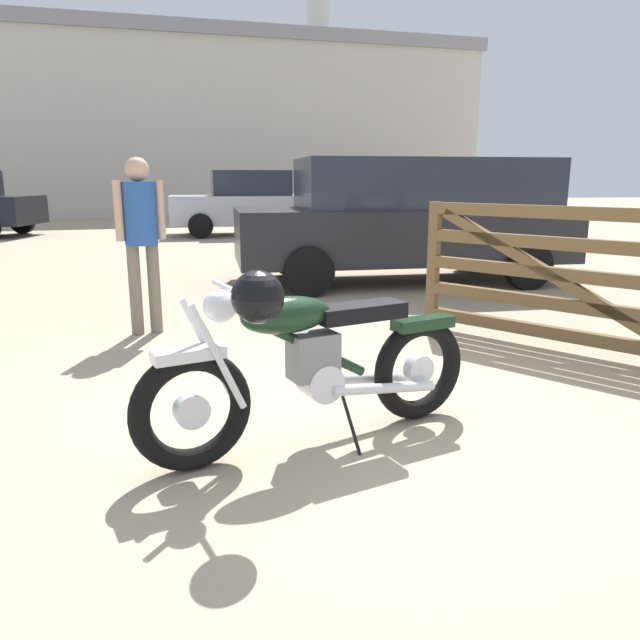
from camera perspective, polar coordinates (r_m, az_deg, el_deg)
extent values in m
plane|color=gray|center=(3.84, 3.51, -9.35)|extent=(80.00, 80.00, 0.00)
torus|color=black|center=(3.17, -12.01, -8.36)|extent=(0.64, 0.31, 0.64)
cylinder|color=silver|center=(3.17, -12.01, -8.36)|extent=(0.20, 0.13, 0.18)
torus|color=black|center=(3.80, 9.28, -4.58)|extent=(0.64, 0.31, 0.64)
cylinder|color=silver|center=(3.80, 9.28, -4.58)|extent=(0.20, 0.13, 0.18)
cube|color=silver|center=(3.07, -12.27, -3.15)|extent=(0.38, 0.24, 0.06)
cube|color=black|center=(3.74, 9.69, -0.29)|extent=(0.42, 0.25, 0.07)
cylinder|color=silver|center=(3.05, -9.58, -3.51)|extent=(0.28, 0.13, 0.58)
cylinder|color=silver|center=(3.18, -10.47, -2.82)|extent=(0.28, 0.13, 0.58)
sphere|color=silver|center=(3.07, -9.40, 1.31)|extent=(0.17, 0.17, 0.17)
cylinder|color=silver|center=(3.08, -8.05, 2.74)|extent=(0.22, 0.60, 0.03)
sphere|color=black|center=(2.81, -5.89, 2.17)|extent=(0.25, 0.25, 0.25)
cylinder|color=black|center=(3.32, -1.33, -2.38)|extent=(0.73, 0.29, 0.47)
ellipsoid|color=black|center=(3.22, -3.18, 0.47)|extent=(0.56, 0.37, 0.20)
cube|color=black|center=(3.45, 3.74, 0.79)|extent=(0.58, 0.36, 0.09)
cube|color=slate|center=(3.36, -0.65, -3.40)|extent=(0.30, 0.25, 0.26)
cylinder|color=silver|center=(3.42, -0.05, -5.72)|extent=(0.27, 0.26, 0.22)
cylinder|color=silver|center=(3.56, 6.14, -6.41)|extent=(0.68, 0.28, 0.14)
cylinder|color=silver|center=(3.71, 4.39, -5.52)|extent=(0.68, 0.28, 0.14)
cylinder|color=black|center=(3.40, 2.84, -9.46)|extent=(0.09, 0.23, 0.33)
cube|color=brown|center=(6.13, 10.64, 5.30)|extent=(0.12, 0.13, 1.20)
cube|color=brown|center=(5.69, 20.69, -1.06)|extent=(1.52, 1.95, 0.11)
cube|color=brown|center=(5.64, 20.91, 1.50)|extent=(1.52, 1.95, 0.11)
cube|color=brown|center=(5.60, 21.12, 4.11)|extent=(1.52, 1.95, 0.11)
cube|color=brown|center=(5.56, 21.35, 6.75)|extent=(1.52, 1.95, 0.11)
cube|color=brown|center=(5.54, 21.57, 9.41)|extent=(1.52, 1.95, 0.11)
cube|color=brown|center=(5.60, 21.11, 3.90)|extent=(1.40, 1.79, 1.08)
cylinder|color=#706656|center=(6.05, -15.34, 2.84)|extent=(0.12, 0.12, 0.86)
cylinder|color=#706656|center=(6.01, -17.01, 2.68)|extent=(0.12, 0.12, 0.86)
cylinder|color=#234C93|center=(5.95, -16.62, 9.59)|extent=(0.30, 0.30, 0.58)
cylinder|color=tan|center=(5.99, -14.83, 10.00)|extent=(0.08, 0.08, 0.55)
cylinder|color=tan|center=(5.91, -18.46, 9.73)|extent=(0.08, 0.08, 0.55)
sphere|color=tan|center=(5.94, -16.88, 13.44)|extent=(0.22, 0.22, 0.22)
cylinder|color=black|center=(14.42, 5.31, 8.59)|extent=(0.66, 0.27, 0.64)
cylinder|color=black|center=(16.08, 3.12, 9.10)|extent=(0.66, 0.27, 0.64)
cylinder|color=black|center=(15.71, 15.75, 8.53)|extent=(0.66, 0.27, 0.64)
cylinder|color=black|center=(17.25, 12.76, 9.07)|extent=(0.66, 0.27, 0.64)
cube|color=red|center=(15.78, 9.42, 10.21)|extent=(4.84, 2.17, 0.74)
cube|color=#232833|center=(15.89, 10.52, 12.75)|extent=(3.63, 1.90, 0.68)
cylinder|color=black|center=(17.50, -2.34, 9.41)|extent=(0.63, 0.22, 0.62)
cylinder|color=black|center=(15.82, -1.25, 9.01)|extent=(0.63, 0.22, 0.62)
cylinder|color=black|center=(17.25, -11.32, 9.11)|extent=(0.63, 0.22, 0.62)
cylinder|color=black|center=(15.53, -11.19, 8.69)|extent=(0.63, 0.22, 0.62)
cube|color=#ADB2BC|center=(16.45, -6.54, 10.35)|extent=(4.26, 1.88, 0.72)
cube|color=#232833|center=(16.43, -6.60, 12.71)|extent=(2.06, 1.63, 0.64)
cylinder|color=black|center=(7.66, -1.07, 4.58)|extent=(0.64, 0.21, 0.64)
cylinder|color=black|center=(9.39, -2.81, 6.16)|extent=(0.64, 0.21, 0.64)
cylinder|color=black|center=(8.66, 19.00, 4.87)|extent=(0.64, 0.21, 0.64)
cylinder|color=black|center=(10.22, 14.22, 6.35)|extent=(0.64, 0.21, 0.64)
cube|color=black|center=(8.82, 7.74, 8.02)|extent=(4.71, 1.78, 0.74)
cube|color=#232833|center=(8.88, 9.77, 12.58)|extent=(3.51, 1.62, 0.68)
cylinder|color=black|center=(18.51, -26.25, 8.28)|extent=(0.65, 0.32, 0.62)
cube|color=beige|center=(30.65, -10.79, 16.52)|extent=(23.39, 13.78, 6.70)
cube|color=gray|center=(31.08, -11.10, 23.15)|extent=(23.71, 14.11, 0.50)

